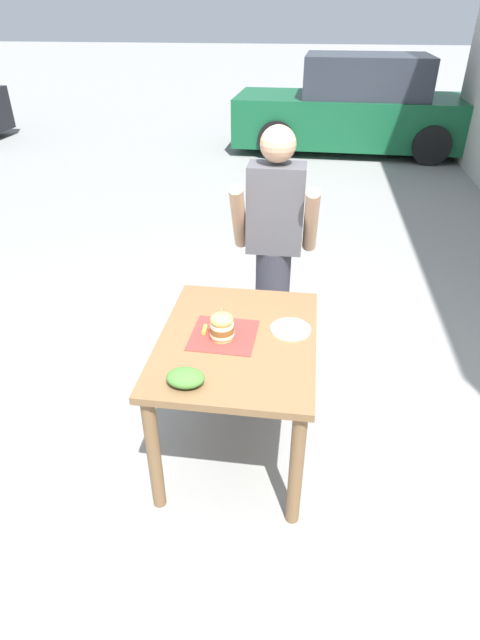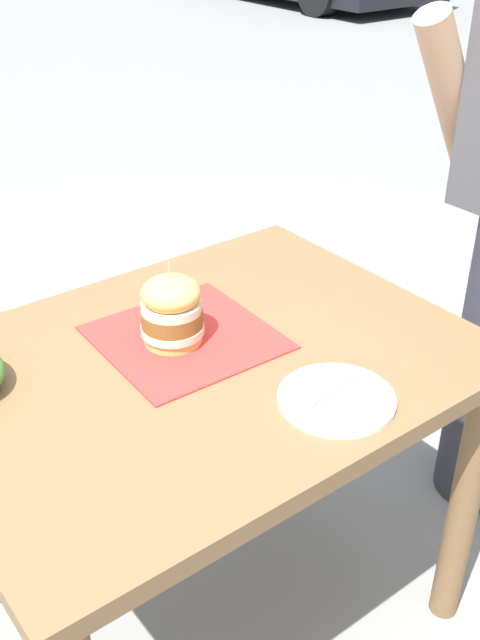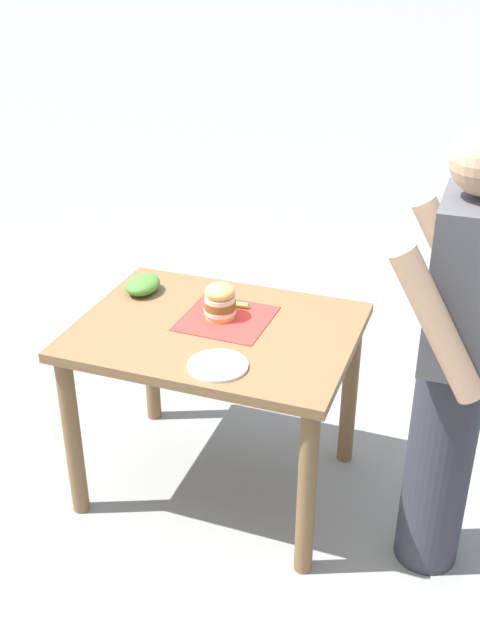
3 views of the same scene
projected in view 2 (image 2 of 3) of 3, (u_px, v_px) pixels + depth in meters
The scene contains 6 objects.
ground_plane at pixel (209, 611), 1.92m from camera, with size 80.00×80.00×0.00m, color gray.
patio_table at pixel (202, 409), 1.58m from camera, with size 0.83×1.09×0.78m.
serving_paper at pixel (185, 337), 1.57m from camera, with size 0.34×0.34×0.00m, color red.
sandwich at pixel (172, 310), 1.52m from camera, with size 0.13×0.13×0.18m.
pickle_spear at pixel (164, 309), 1.65m from camera, with size 0.02×0.02×0.08m, color #8EA83D.
side_plate_with_forks at pixel (336, 399), 1.38m from camera, with size 0.22×0.22×0.02m.
Camera 2 is at (1.05, -0.70, 1.63)m, focal length 42.00 mm.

